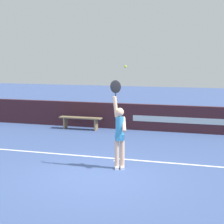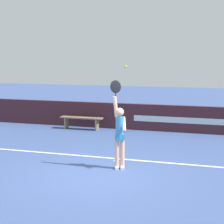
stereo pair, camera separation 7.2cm
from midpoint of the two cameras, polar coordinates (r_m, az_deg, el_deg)
ground_plane at (r=9.83m, az=-1.94°, el=-9.40°), size 60.00×60.00×0.00m
court_lines at (r=8.90m, az=-4.28°, el=-11.29°), size 12.34×5.80×0.00m
back_wall at (r=15.80m, az=6.05°, el=-0.81°), size 17.16×0.23×1.06m
tennis_player at (r=10.24m, az=1.31°, el=-3.05°), size 0.49×0.46×2.37m
tennis_ball at (r=10.08m, az=2.21°, el=6.67°), size 0.07×0.07×0.07m
courtside_bench_near at (r=16.03m, az=-4.38°, el=-1.16°), size 1.79×0.37×0.51m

